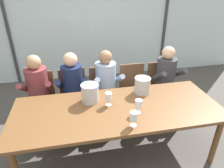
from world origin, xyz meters
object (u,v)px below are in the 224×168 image
at_px(chair_left_of_center, 73,92).
at_px(chair_near_window_right, 160,84).
at_px(chair_right_of_center, 133,86).
at_px(person_pale_blue_shirt, 107,83).
at_px(chair_center, 103,90).
at_px(person_maroon_top, 38,90).
at_px(wine_glass_near_bucket, 134,117).
at_px(wine_glass_center_pour, 139,104).
at_px(chair_near_curtain, 41,95).
at_px(dining_table, 118,112).
at_px(ice_bucket_primary, 90,93).
at_px(person_charcoal_jacket, 168,78).
at_px(wine_glass_by_left_taster, 109,97).
at_px(ice_bucket_secondary, 142,85).
at_px(person_navy_polo, 73,87).

bearing_deg(chair_left_of_center, chair_near_window_right, -1.94).
distance_m(chair_right_of_center, person_pale_blue_shirt, 0.52).
bearing_deg(chair_center, person_maroon_top, -173.35).
xyz_separation_m(wine_glass_near_bucket, wine_glass_center_pour, (0.12, 0.21, 0.00)).
height_order(person_pale_blue_shirt, wine_glass_center_pour, person_pale_blue_shirt).
bearing_deg(chair_near_curtain, dining_table, -33.81).
height_order(ice_bucket_primary, wine_glass_near_bucket, ice_bucket_primary).
relative_size(person_charcoal_jacket, ice_bucket_primary, 4.99).
relative_size(chair_near_curtain, wine_glass_by_left_taster, 5.04).
bearing_deg(ice_bucket_secondary, dining_table, -143.98).
height_order(chair_center, chair_right_of_center, same).
relative_size(person_navy_polo, wine_glass_center_pour, 6.87).
bearing_deg(chair_near_curtain, person_navy_polo, -8.60).
bearing_deg(person_maroon_top, wine_glass_near_bucket, -43.92).
xyz_separation_m(chair_near_curtain, wine_glass_near_bucket, (1.12, -1.28, 0.34)).
height_order(wine_glass_by_left_taster, wine_glass_center_pour, same).
distance_m(ice_bucket_primary, wine_glass_near_bucket, 0.70).
xyz_separation_m(chair_center, wine_glass_near_bucket, (0.12, -1.25, 0.34)).
bearing_deg(chair_near_curtain, ice_bucket_secondary, -15.44).
height_order(chair_right_of_center, ice_bucket_secondary, ice_bucket_secondary).
bearing_deg(ice_bucket_secondary, person_pale_blue_shirt, 130.55).
bearing_deg(person_pale_blue_shirt, person_maroon_top, 174.78).
bearing_deg(chair_right_of_center, person_charcoal_jacket, -14.69).
bearing_deg(person_pale_blue_shirt, dining_table, -95.79).
bearing_deg(chair_left_of_center, person_pale_blue_shirt, -16.37).
height_order(person_navy_polo, wine_glass_center_pour, person_navy_polo).
distance_m(chair_near_curtain, chair_near_window_right, 2.01).
bearing_deg(wine_glass_center_pour, chair_near_window_right, 53.85).
distance_m(chair_right_of_center, ice_bucket_primary, 1.11).
xyz_separation_m(chair_right_of_center, person_maroon_top, (-1.52, -0.14, 0.17)).
height_order(chair_near_window_right, ice_bucket_primary, ice_bucket_primary).
bearing_deg(chair_left_of_center, wine_glass_by_left_taster, -64.46).
bearing_deg(person_pale_blue_shirt, chair_left_of_center, 160.20).
xyz_separation_m(dining_table, person_maroon_top, (-1.03, 0.77, 0.01)).
xyz_separation_m(chair_left_of_center, person_navy_polo, (-0.00, -0.14, 0.17)).
bearing_deg(chair_left_of_center, person_maroon_top, -166.64).
relative_size(chair_right_of_center, person_maroon_top, 0.73).
bearing_deg(person_navy_polo, wine_glass_near_bucket, -59.39).
height_order(chair_left_of_center, person_pale_blue_shirt, person_pale_blue_shirt).
xyz_separation_m(chair_near_window_right, person_charcoal_jacket, (0.05, -0.13, 0.17)).
bearing_deg(ice_bucket_secondary, person_navy_polo, 153.30).
bearing_deg(ice_bucket_secondary, chair_near_window_right, 46.88).
relative_size(chair_near_curtain, ice_bucket_secondary, 3.86).
distance_m(chair_near_window_right, person_navy_polo, 1.52).
xyz_separation_m(dining_table, ice_bucket_secondary, (0.41, 0.30, 0.18)).
bearing_deg(ice_bucket_primary, wine_glass_by_left_taster, -33.33).
height_order(person_maroon_top, ice_bucket_secondary, person_maroon_top).
relative_size(ice_bucket_secondary, wine_glass_by_left_taster, 1.30).
xyz_separation_m(person_pale_blue_shirt, ice_bucket_primary, (-0.32, -0.55, 0.18)).
height_order(chair_left_of_center, ice_bucket_primary, ice_bucket_primary).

